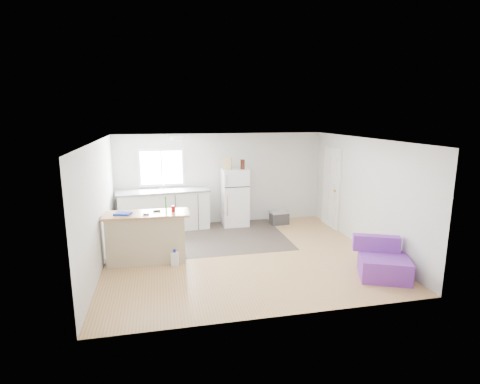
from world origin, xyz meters
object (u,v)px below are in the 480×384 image
object	(u,v)px
peninsula	(147,237)
bottle_right	(242,164)
red_cup	(173,209)
bottle_left	(243,164)
cooler	(279,217)
mop	(163,252)
purple_seat	(383,263)
cleaner_jug	(175,259)
cardboard_box	(227,164)
refrigerator	(235,197)
blue_tray	(123,214)
kitchen_cabinets	(164,210)

from	to	relation	value
peninsula	bottle_right	size ratio (longest dim) A/B	6.61
red_cup	bottle_left	xyz separation A→B (m)	(1.89, 2.06, 0.56)
cooler	red_cup	bearing A→B (deg)	-153.29
mop	cooler	bearing A→B (deg)	36.72
purple_seat	cleaner_jug	world-z (taller)	purple_seat
bottle_left	bottle_right	distance (m)	0.04
mop	bottle_left	bearing A→B (deg)	48.72
peninsula	cooler	xyz separation A→B (m)	(3.39, 1.94, -0.32)
mop	cardboard_box	size ratio (longest dim) A/B	4.60
bottle_left	purple_seat	bearing A→B (deg)	-64.33
refrigerator	cardboard_box	world-z (taller)	cardboard_box
red_cup	blue_tray	xyz separation A→B (m)	(-0.96, -0.02, -0.04)
cooler	bottle_left	distance (m)	1.73
bottle_right	bottle_left	bearing A→B (deg)	-26.36
cleaner_jug	red_cup	world-z (taller)	red_cup
cleaner_jug	blue_tray	distance (m)	1.32
peninsula	bottle_left	xyz separation A→B (m)	(2.43, 2.05, 1.12)
cooler	cleaner_jug	distance (m)	3.65
kitchen_cabinets	mop	distance (m)	2.27
cleaner_jug	cardboard_box	xyz separation A→B (m)	(1.49, 2.43, 1.51)
kitchen_cabinets	peninsula	bearing A→B (deg)	-105.17
blue_tray	bottle_right	xyz separation A→B (m)	(2.81, 2.10, 0.60)
refrigerator	mop	world-z (taller)	refrigerator
refrigerator	blue_tray	size ratio (longest dim) A/B	5.00
cleaner_jug	blue_tray	world-z (taller)	blue_tray
peninsula	refrigerator	distance (m)	3.08
bottle_left	bottle_right	size ratio (longest dim) A/B	1.00
purple_seat	red_cup	distance (m)	4.07
mop	cleaner_jug	bearing A→B (deg)	-36.09
cleaner_jug	cardboard_box	distance (m)	3.22
cleaner_jug	bottle_left	world-z (taller)	bottle_left
cleaner_jug	kitchen_cabinets	bearing A→B (deg)	101.13
blue_tray	bottle_left	size ratio (longest dim) A/B	1.20
kitchen_cabinets	cleaner_jug	size ratio (longest dim) A/B	7.15
mop	blue_tray	size ratio (longest dim) A/B	4.60
red_cup	bottle_right	size ratio (longest dim) A/B	0.48
kitchen_cabinets	purple_seat	distance (m)	5.33
refrigerator	bottle_left	xyz separation A→B (m)	(0.21, -0.07, 0.88)
cleaner_jug	blue_tray	bearing A→B (deg)	170.07
refrigerator	cleaner_jug	size ratio (longest dim) A/B	4.59
purple_seat	peninsula	bearing A→B (deg)	-177.69
cleaner_jug	red_cup	size ratio (longest dim) A/B	2.73
refrigerator	blue_tray	bearing A→B (deg)	-140.60
cleaner_jug	mop	distance (m)	0.29
purple_seat	mop	bearing A→B (deg)	-177.33
cooler	refrigerator	bearing A→B (deg)	163.28
mop	refrigerator	bearing A→B (deg)	52.64
purple_seat	cleaner_jug	distance (m)	3.89
purple_seat	cooler	bearing A→B (deg)	126.10
blue_tray	bottle_right	world-z (taller)	bottle_right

